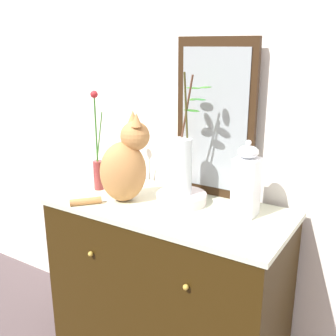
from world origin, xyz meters
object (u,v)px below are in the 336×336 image
object	(u,v)px
mirror_leaning	(215,120)
vase_glass_clear	(182,163)
vase_slim_green	(98,164)
jar_lidded_porcelain	(246,182)
cat_sitting	(125,164)
sideboard	(168,290)
bowl_porcelain	(181,198)

from	to	relation	value
mirror_leaning	vase_glass_clear	xyz separation A→B (m)	(-0.07, -0.18, -0.18)
vase_slim_green	jar_lidded_porcelain	size ratio (longest dim) A/B	1.50
cat_sitting	vase_glass_clear	size ratio (longest dim) A/B	0.76
jar_lidded_porcelain	sideboard	bearing A→B (deg)	-165.79
sideboard	mirror_leaning	xyz separation A→B (m)	(0.11, 0.24, 0.82)
vase_slim_green	jar_lidded_porcelain	xyz separation A→B (m)	(0.75, 0.09, 0.02)
sideboard	bowl_porcelain	bearing A→B (deg)	56.73
vase_slim_green	vase_glass_clear	size ratio (longest dim) A/B	0.90
cat_sitting	bowl_porcelain	size ratio (longest dim) A/B	1.81
sideboard	vase_glass_clear	xyz separation A→B (m)	(0.04, 0.06, 0.64)
bowl_porcelain	vase_glass_clear	world-z (taller)	vase_glass_clear
vase_glass_clear	jar_lidded_porcelain	xyz separation A→B (m)	(0.30, 0.03, -0.04)
cat_sitting	vase_glass_clear	distance (m)	0.27
sideboard	jar_lidded_porcelain	xyz separation A→B (m)	(0.34, 0.09, 0.60)
bowl_porcelain	jar_lidded_porcelain	distance (m)	0.33
mirror_leaning	bowl_porcelain	xyz separation A→B (m)	(-0.07, -0.18, -0.35)
vase_glass_clear	cat_sitting	bearing A→B (deg)	-155.99
cat_sitting	vase_slim_green	world-z (taller)	vase_slim_green
mirror_leaning	cat_sitting	size ratio (longest dim) A/B	1.77
vase_glass_clear	jar_lidded_porcelain	world-z (taller)	vase_glass_clear
sideboard	bowl_porcelain	xyz separation A→B (m)	(0.04, 0.06, 0.47)
sideboard	jar_lidded_porcelain	distance (m)	0.69
cat_sitting	jar_lidded_porcelain	bearing A→B (deg)	13.91
vase_glass_clear	bowl_porcelain	bearing A→B (deg)	-129.64
mirror_leaning	bowl_porcelain	size ratio (longest dim) A/B	3.20
cat_sitting	vase_slim_green	distance (m)	0.22
mirror_leaning	bowl_porcelain	world-z (taller)	mirror_leaning
mirror_leaning	jar_lidded_porcelain	distance (m)	0.35
sideboard	vase_slim_green	bearing A→B (deg)	179.98
mirror_leaning	jar_lidded_porcelain	world-z (taller)	mirror_leaning
bowl_porcelain	jar_lidded_porcelain	size ratio (longest dim) A/B	0.70
cat_sitting	sideboard	bearing A→B (deg)	13.40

